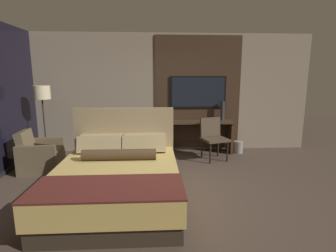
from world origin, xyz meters
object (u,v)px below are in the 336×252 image
(armchair_by_window, at_px, (40,156))
(vase_tall, at_px, (223,111))
(book, at_px, (216,121))
(waste_bin, at_px, (238,147))
(bed, at_px, (118,177))
(desk_chair, at_px, (213,135))
(desk, at_px, (199,131))
(tv, at_px, (198,92))
(floor_lamp, at_px, (42,98))

(armchair_by_window, xyz_separation_m, vase_tall, (3.86, 1.14, 0.72))
(book, relative_size, waste_bin, 0.90)
(bed, distance_m, vase_tall, 3.36)
(desk_chair, relative_size, book, 3.61)
(vase_tall, bearing_deg, book, -144.33)
(vase_tall, distance_m, waste_bin, 0.94)
(desk, xyz_separation_m, desk_chair, (0.21, -0.54, 0.04))
(bed, height_order, waste_bin, bed)
(waste_bin, bearing_deg, armchair_by_window, -167.52)
(armchair_by_window, bearing_deg, tv, -74.14)
(tv, bearing_deg, vase_tall, -11.92)
(tv, relative_size, desk_chair, 1.48)
(book, bearing_deg, armchair_by_window, -164.66)
(bed, xyz_separation_m, tv, (1.61, 2.59, 1.10))
(floor_lamp, distance_m, vase_tall, 4.03)
(desk, height_order, book, book)
(armchair_by_window, relative_size, floor_lamp, 0.50)
(desk, relative_size, waste_bin, 5.57)
(waste_bin, bearing_deg, vase_tall, 149.60)
(armchair_by_window, bearing_deg, desk_chair, -86.79)
(bed, height_order, armchair_by_window, bed)
(waste_bin, bearing_deg, desk_chair, -150.09)
(bed, xyz_separation_m, floor_lamp, (-1.78, 1.90, 1.02))
(desk_chair, distance_m, waste_bin, 0.93)
(tv, height_order, armchair_by_window, tv)
(bed, relative_size, waste_bin, 7.98)
(armchair_by_window, distance_m, book, 3.85)
(tv, height_order, waste_bin, tv)
(armchair_by_window, height_order, book, armchair_by_window)
(tv, relative_size, vase_tall, 2.94)
(desk_chair, relative_size, vase_tall, 1.98)
(desk_chair, height_order, vase_tall, vase_tall)
(floor_lamp, xyz_separation_m, vase_tall, (3.97, 0.57, -0.36))
(tv, bearing_deg, floor_lamp, -168.45)
(book, bearing_deg, desk, 172.79)
(bed, distance_m, armchair_by_window, 2.14)
(desk, bearing_deg, tv, 90.00)
(tv, distance_m, vase_tall, 0.74)
(tv, relative_size, book, 5.36)
(tv, bearing_deg, desk, -90.00)
(bed, bearing_deg, desk, 56.01)
(desk, relative_size, desk_chair, 1.72)
(tv, xyz_separation_m, floor_lamp, (-3.39, -0.69, -0.08))
(tv, bearing_deg, armchair_by_window, -158.92)
(desk_chair, bearing_deg, armchair_by_window, 172.02)
(bed, distance_m, desk_chair, 2.60)
(book, bearing_deg, desk_chair, -110.22)
(desk, distance_m, waste_bin, 1.01)
(desk, relative_size, tv, 1.16)
(vase_tall, xyz_separation_m, book, (-0.19, -0.13, -0.21))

